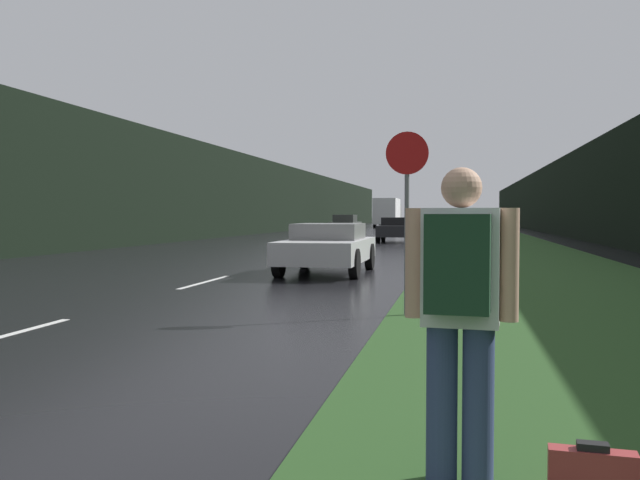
% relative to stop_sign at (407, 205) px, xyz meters
% --- Properties ---
extents(grass_verge, '(6.00, 240.00, 0.02)m').
position_rel_stop_sign_xyz_m(grass_verge, '(2.71, 30.39, -1.65)').
color(grass_verge, '#26471E').
rests_on(grass_verge, ground_plane).
extents(lane_stripe_c, '(0.12, 3.00, 0.01)m').
position_rel_stop_sign_xyz_m(lane_stripe_c, '(-4.81, 4.20, -1.65)').
color(lane_stripe_c, silver).
rests_on(lane_stripe_c, ground_plane).
extents(lane_stripe_d, '(0.12, 3.00, 0.01)m').
position_rel_stop_sign_xyz_m(lane_stripe_d, '(-4.81, 11.20, -1.65)').
color(lane_stripe_d, silver).
rests_on(lane_stripe_d, ground_plane).
extents(treeline_far_side, '(2.00, 140.00, 5.89)m').
position_rel_stop_sign_xyz_m(treeline_far_side, '(-15.33, 40.39, 1.29)').
color(treeline_far_side, black).
rests_on(treeline_far_side, ground_plane).
extents(treeline_near_side, '(2.00, 140.00, 5.46)m').
position_rel_stop_sign_xyz_m(treeline_near_side, '(8.71, 40.39, 1.07)').
color(treeline_near_side, black).
rests_on(treeline_near_side, ground_plane).
extents(stop_sign, '(0.63, 0.07, 2.75)m').
position_rel_stop_sign_xyz_m(stop_sign, '(0.00, 0.00, 0.00)').
color(stop_sign, slate).
rests_on(stop_sign, ground_plane).
extents(hitchhiker_with_backpack, '(0.62, 0.45, 1.79)m').
position_rel_stop_sign_xyz_m(hitchhiker_with_backpack, '(0.76, -6.33, -0.63)').
color(hitchhiker_with_backpack, navy).
rests_on(hitchhiker_with_backpack, ground_plane).
extents(suitcase, '(0.45, 0.15, 0.33)m').
position_rel_stop_sign_xyz_m(suitcase, '(1.45, -6.40, -1.51)').
color(suitcase, '#9E3333').
rests_on(suitcase, ground_plane).
extents(car_passing_near, '(2.05, 4.49, 1.28)m').
position_rel_stop_sign_xyz_m(car_passing_near, '(-2.55, 7.03, -0.98)').
color(car_passing_near, '#BCBCBC').
rests_on(car_passing_near, ground_plane).
extents(car_passing_far, '(1.92, 4.14, 1.34)m').
position_rel_stop_sign_xyz_m(car_passing_far, '(-2.55, 27.07, -0.96)').
color(car_passing_far, black).
rests_on(car_passing_far, ground_plane).
extents(car_oncoming, '(1.82, 4.39, 1.48)m').
position_rel_stop_sign_xyz_m(car_oncoming, '(-7.07, 37.23, -0.91)').
color(car_oncoming, '#4C514C').
rests_on(car_oncoming, ground_plane).
extents(delivery_truck, '(2.65, 8.85, 3.26)m').
position_rel_stop_sign_xyz_m(delivery_truck, '(-7.07, 66.73, 0.07)').
color(delivery_truck, gray).
rests_on(delivery_truck, ground_plane).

